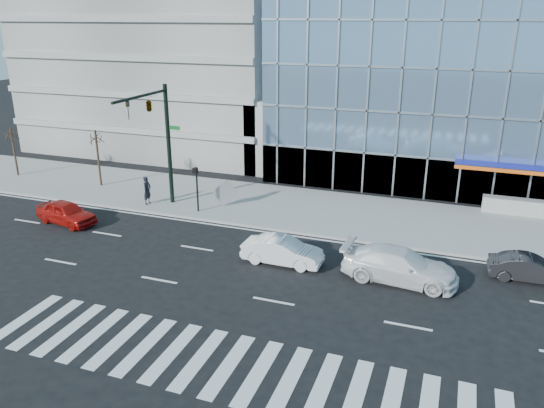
{
  "coord_description": "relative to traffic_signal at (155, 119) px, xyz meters",
  "views": [
    {
      "loc": [
        7.17,
        -24.0,
        12.35
      ],
      "look_at": [
        -2.62,
        3.0,
        2.04
      ],
      "focal_mm": 35.0,
      "sensor_mm": 36.0,
      "label": 1
    }
  ],
  "objects": [
    {
      "name": "ground",
      "position": [
        11.0,
        -4.57,
        -6.16
      ],
      "size": [
        160.0,
        160.0,
        0.0
      ],
      "primitive_type": "plane",
      "color": "black",
      "rests_on": "ground"
    },
    {
      "name": "sidewalk",
      "position": [
        11.0,
        3.43,
        -6.09
      ],
      "size": [
        120.0,
        8.0,
        0.15
      ],
      "primitive_type": "cube",
      "color": "gray",
      "rests_on": "ground"
    },
    {
      "name": "parking_garage",
      "position": [
        -9.0,
        21.43,
        3.84
      ],
      "size": [
        24.0,
        24.0,
        20.0
      ],
      "primitive_type": "cube",
      "color": "gray",
      "rests_on": "ground"
    },
    {
      "name": "ramp_block",
      "position": [
        5.0,
        13.43,
        -3.16
      ],
      "size": [
        6.0,
        8.0,
        6.0
      ],
      "primitive_type": "cube",
      "color": "gray",
      "rests_on": "ground"
    },
    {
      "name": "traffic_signal",
      "position": [
        0.0,
        0.0,
        0.0
      ],
      "size": [
        1.14,
        5.74,
        8.0
      ],
      "color": "black",
      "rests_on": "sidewalk"
    },
    {
      "name": "ped_signal_post",
      "position": [
        2.5,
        0.37,
        -4.02
      ],
      "size": [
        0.3,
        0.33,
        3.0
      ],
      "color": "black",
      "rests_on": "sidewalk"
    },
    {
      "name": "street_tree_near",
      "position": [
        -7.0,
        2.93,
        -2.39
      ],
      "size": [
        1.1,
        1.1,
        4.23
      ],
      "color": "#332319",
      "rests_on": "sidewalk"
    },
    {
      "name": "street_tree_far",
      "position": [
        -15.0,
        2.93,
        -2.72
      ],
      "size": [
        1.1,
        1.1,
        3.87
      ],
      "color": "#332319",
      "rests_on": "sidewalk"
    },
    {
      "name": "white_suv",
      "position": [
        16.09,
        -4.57,
        -5.35
      ],
      "size": [
        5.74,
        2.63,
        1.63
      ],
      "primitive_type": "imported",
      "rotation": [
        0.0,
        0.0,
        1.51
      ],
      "color": "white",
      "rests_on": "ground"
    },
    {
      "name": "white_sedan",
      "position": [
        10.09,
        -4.7,
        -5.46
      ],
      "size": [
        4.26,
        1.5,
        1.4
      ],
      "primitive_type": "imported",
      "rotation": [
        0.0,
        0.0,
        1.57
      ],
      "color": "white",
      "rests_on": "ground"
    },
    {
      "name": "dark_sedan",
      "position": [
        22.09,
        -2.37,
        -5.53
      ],
      "size": [
        3.91,
        1.49,
        1.27
      ],
      "primitive_type": "imported",
      "rotation": [
        0.0,
        0.0,
        1.61
      ],
      "color": "black",
      "rests_on": "ground"
    },
    {
      "name": "red_sedan",
      "position": [
        -4.4,
        -3.95,
        -5.46
      ],
      "size": [
        4.38,
        2.39,
        1.41
      ],
      "primitive_type": "imported",
      "rotation": [
        0.0,
        0.0,
        1.39
      ],
      "color": "#AD120D",
      "rests_on": "ground"
    },
    {
      "name": "pedestrian",
      "position": [
        -1.38,
        0.55,
        -5.06
      ],
      "size": [
        0.49,
        0.72,
        1.91
      ],
      "primitive_type": "imported",
      "rotation": [
        0.0,
        0.0,
        1.53
      ],
      "color": "black",
      "rests_on": "sidewalk"
    },
    {
      "name": "tilted_panel",
      "position": [
        3.75,
        2.0,
        -5.11
      ],
      "size": [
        1.63,
        0.91,
        1.81
      ],
      "primitive_type": "cube",
      "rotation": [
        0.0,
        0.95,
        0.49
      ],
      "color": "#A0A0A0",
      "rests_on": "sidewalk"
    }
  ]
}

